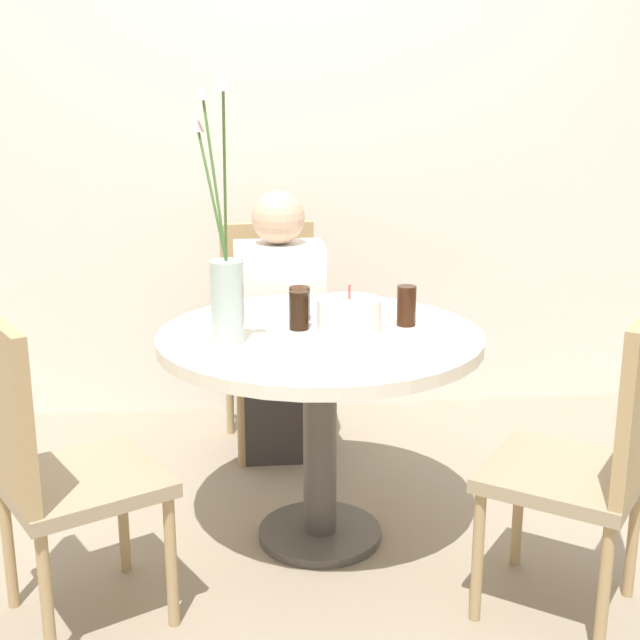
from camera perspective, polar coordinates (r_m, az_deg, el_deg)
The scene contains 13 objects.
ground_plane at distance 3.01m, azimuth 0.00°, elevation -13.72°, with size 16.00×16.00×0.00m, color gray.
wall_back at distance 3.87m, azimuth -1.85°, elevation 12.96°, with size 8.00×0.05×2.60m.
dining_table at distance 2.78m, azimuth 0.00°, elevation -3.34°, with size 1.01×1.01×0.70m.
chair_near_front at distance 3.60m, azimuth -3.06°, elevation -0.22°, with size 0.45×0.45×0.89m.
chair_far_back at distance 2.46m, azimuth -16.86°, elevation -8.49°, with size 0.54×0.54×0.89m.
chair_left_flank at distance 2.51m, azimuth 17.19°, elevation -8.07°, with size 0.56×0.56×0.89m.
birthday_cake at distance 2.75m, azimuth 1.88°, elevation 0.34°, with size 0.20×0.20×0.14m.
flower_vase at distance 2.60m, azimuth -6.11°, elevation 2.92°, with size 0.15×0.33×0.78m.
side_plate at distance 3.04m, azimuth 1.61°, elevation 0.95°, with size 0.18×0.18×0.01m.
drink_glass_0 at distance 2.82m, azimuth 5.55°, elevation 0.91°, with size 0.06×0.06×0.13m.
drink_glass_1 at distance 2.76m, azimuth -1.36°, elevation 0.63°, with size 0.06×0.06×0.12m.
drink_glass_2 at distance 2.86m, azimuth -1.32°, elevation 1.05°, with size 0.07×0.07×0.11m.
person_guest at distance 3.45m, azimuth -2.60°, elevation -0.99°, with size 0.34×0.24×1.05m.
Camera 1 is at (-0.26, -2.62, 1.47)m, focal length 50.00 mm.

